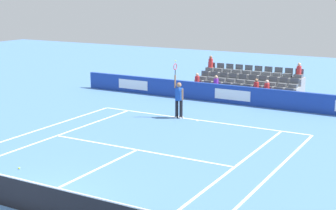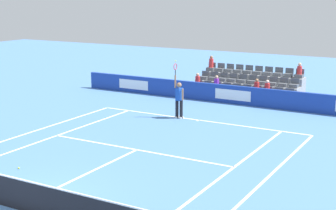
{
  "view_description": "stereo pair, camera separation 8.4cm",
  "coord_description": "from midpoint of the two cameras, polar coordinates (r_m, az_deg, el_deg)",
  "views": [
    {
      "loc": [
        -10.44,
        9.56,
        6.02
      ],
      "look_at": [
        0.52,
        -9.78,
        1.1
      ],
      "focal_mm": 54.14,
      "sensor_mm": 36.0,
      "label": 1
    },
    {
      "loc": [
        -10.52,
        9.52,
        6.02
      ],
      "look_at": [
        0.52,
        -9.78,
        1.1
      ],
      "focal_mm": 54.14,
      "sensor_mm": 36.0,
      "label": 2
    }
  ],
  "objects": [
    {
      "name": "line_centre_mark",
      "position": [
        24.52,
        3.48,
        -1.75
      ],
      "size": [
        0.1,
        0.2,
        0.01
      ],
      "primitive_type": "cube",
      "color": "white",
      "rests_on": "ground"
    },
    {
      "name": "tennis_player",
      "position": [
        24.75,
        1.34,
        0.75
      ],
      "size": [
        0.53,
        0.37,
        2.85
      ],
      "color": "black",
      "rests_on": "ground"
    },
    {
      "name": "line_singles_sideline_left",
      "position": [
        22.11,
        -13.06,
        -3.64
      ],
      "size": [
        0.1,
        11.89,
        0.01
      ],
      "primitive_type": "cube",
      "color": "white",
      "rests_on": "ground"
    },
    {
      "name": "tennis_net",
      "position": [
        15.21,
        -16.9,
        -9.39
      ],
      "size": [
        11.97,
        0.1,
        1.07
      ],
      "color": "#33383D",
      "rests_on": "ground"
    },
    {
      "name": "line_centre_service",
      "position": [
        17.56,
        -9.18,
        -7.72
      ],
      "size": [
        0.1,
        6.4,
        0.01
      ],
      "primitive_type": "cube",
      "color": "white",
      "rests_on": "ground"
    },
    {
      "name": "line_baseline",
      "position": [
        24.6,
        3.58,
        -1.7
      ],
      "size": [
        10.97,
        0.1,
        0.01
      ],
      "primitive_type": "cube",
      "color": "white",
      "rests_on": "ground"
    },
    {
      "name": "line_singles_sideline_right",
      "position": [
        17.79,
        7.03,
        -7.38
      ],
      "size": [
        0.1,
        11.89,
        0.01
      ],
      "primitive_type": "cube",
      "color": "white",
      "rests_on": "ground"
    },
    {
      "name": "line_doubles_sideline_left",
      "position": [
        23.04,
        -15.57,
        -3.13
      ],
      "size": [
        0.1,
        11.89,
        0.01
      ],
      "primitive_type": "cube",
      "color": "white",
      "rests_on": "ground"
    },
    {
      "name": "sponsor_barrier",
      "position": [
        28.35,
        7.46,
        1.17
      ],
      "size": [
        19.76,
        0.22,
        1.02
      ],
      "color": "#193899",
      "rests_on": "ground"
    },
    {
      "name": "stadium_stand",
      "position": [
        30.46,
        9.11,
        1.96
      ],
      "size": [
        6.2,
        2.85,
        2.21
      ],
      "color": "gray",
      "rests_on": "ground"
    },
    {
      "name": "ground_plane",
      "position": [
        15.4,
        -16.79,
        -11.1
      ],
      "size": [
        80.0,
        80.0,
        0.0
      ],
      "primitive_type": "plane",
      "color": "#4C7AB2"
    },
    {
      "name": "line_service",
      "position": [
        20.0,
        -3.42,
        -5.05
      ],
      "size": [
        8.23,
        0.1,
        0.01
      ],
      "primitive_type": "cube",
      "color": "white",
      "rests_on": "ground"
    },
    {
      "name": "loose_tennis_ball",
      "position": [
        18.59,
        -16.33,
        -6.83
      ],
      "size": [
        0.07,
        0.07,
        0.07
      ],
      "primitive_type": "sphere",
      "color": "#D1E533",
      "rests_on": "ground"
    },
    {
      "name": "line_doubles_sideline_right",
      "position": [
        17.35,
        11.24,
        -8.06
      ],
      "size": [
        0.1,
        11.89,
        0.01
      ],
      "primitive_type": "cube",
      "color": "white",
      "rests_on": "ground"
    }
  ]
}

